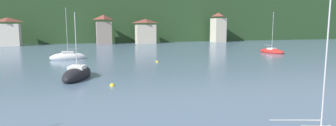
% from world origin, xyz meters
% --- Properties ---
extents(wooded_hillside, '(352.00, 54.97, 37.62)m').
position_xyz_m(wooded_hillside, '(-6.81, 154.57, 7.59)').
color(wooded_hillside, '#264223').
rests_on(wooded_hillside, ground_plane).
extents(shore_building_west, '(6.71, 4.08, 8.64)m').
position_xyz_m(shore_building_west, '(-28.41, 117.19, 4.19)').
color(shore_building_west, beige).
rests_on(shore_building_west, ground_plane).
extents(shore_building_westcentral, '(5.09, 5.19, 9.83)m').
position_xyz_m(shore_building_westcentral, '(0.00, 117.71, 4.77)').
color(shore_building_westcentral, gray).
rests_on(shore_building_westcentral, ground_plane).
extents(shore_building_central, '(7.05, 4.24, 8.50)m').
position_xyz_m(shore_building_central, '(14.21, 117.27, 4.12)').
color(shore_building_central, '#BCB29E').
rests_on(shore_building_central, ground_plane).
extents(shore_building_eastcentral, '(4.56, 5.36, 11.08)m').
position_xyz_m(shore_building_eastcentral, '(42.62, 117.80, 5.38)').
color(shore_building_eastcentral, '#BCB29E').
rests_on(shore_building_eastcentral, ground_plane).
extents(sailboat_far_3, '(3.45, 6.81, 9.53)m').
position_xyz_m(sailboat_far_3, '(33.51, 74.23, 0.36)').
color(sailboat_far_3, red).
rests_on(sailboat_far_3, ground_plane).
extents(sailboat_mid_5, '(4.47, 7.79, 8.12)m').
position_xyz_m(sailboat_mid_5, '(-8.05, 55.05, 0.46)').
color(sailboat_mid_5, black).
rests_on(sailboat_mid_5, ground_plane).
extents(sailboat_far_7, '(6.45, 2.72, 9.79)m').
position_xyz_m(sailboat_far_7, '(-9.86, 74.97, 0.45)').
color(sailboat_far_7, white).
rests_on(sailboat_far_7, ground_plane).
extents(mooring_buoy_near, '(0.51, 0.51, 0.51)m').
position_xyz_m(mooring_buoy_near, '(-4.63, 49.57, 0.00)').
color(mooring_buoy_near, yellow).
rests_on(mooring_buoy_near, ground_plane).
extents(mooring_buoy_mid, '(0.47, 0.47, 0.47)m').
position_xyz_m(mooring_buoy_mid, '(4.64, 66.39, 0.00)').
color(mooring_buoy_mid, yellow).
rests_on(mooring_buoy_mid, ground_plane).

